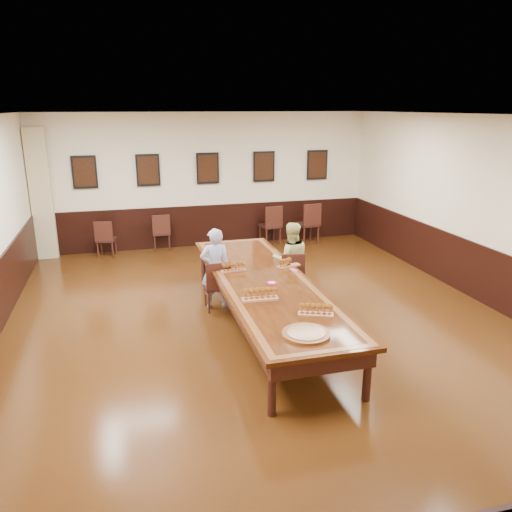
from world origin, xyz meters
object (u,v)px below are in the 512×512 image
object	(u,v)px
spare_chair_d	(308,223)
conference_table	(264,289)
spare_chair_c	(270,224)
spare_chair_b	(161,232)
person_man	(215,268)
chair_man	(217,285)
spare_chair_a	(106,238)
person_woman	(291,260)
carved_platter	(306,334)
chair_woman	(291,275)

from	to	relation	value
spare_chair_d	conference_table	xyz separation A→B (m)	(-2.43, -4.52, 0.10)
spare_chair_c	conference_table	xyz separation A→B (m)	(-1.49, -4.67, 0.12)
spare_chair_b	spare_chair_c	world-z (taller)	spare_chair_c
spare_chair_d	person_man	bearing A→B (deg)	42.24
chair_man	spare_chair_d	distance (m)	4.75
chair_man	spare_chair_a	distance (m)	4.16
spare_chair_b	conference_table	distance (m)	4.98
spare_chair_d	person_woman	xyz separation A→B (m)	(-1.63, -3.42, 0.17)
spare_chair_c	person_woman	size ratio (longest dim) A/B	0.72
spare_chair_d	carved_platter	world-z (taller)	spare_chair_d
spare_chair_c	chair_man	bearing A→B (deg)	52.48
chair_woman	person_woman	size ratio (longest dim) A/B	0.64
spare_chair_d	carved_platter	distance (m)	6.95
spare_chair_c	carved_platter	xyz separation A→B (m)	(-1.55, -6.64, 0.28)
chair_man	carved_platter	world-z (taller)	chair_man
spare_chair_a	person_man	bearing A→B (deg)	129.36
spare_chair_c	spare_chair_d	distance (m)	0.95
spare_chair_a	person_man	size ratio (longest dim) A/B	0.62
spare_chair_a	person_woman	bearing A→B (deg)	145.34
person_woman	spare_chair_c	bearing A→B (deg)	-91.29
spare_chair_c	person_man	distance (m)	4.27
spare_chair_b	chair_man	bearing A→B (deg)	97.95
chair_woman	chair_man	bearing A→B (deg)	15.76
chair_woman	spare_chair_c	distance (m)	3.73
chair_woman	spare_chair_a	bearing A→B (deg)	-38.18
person_man	conference_table	bearing A→B (deg)	121.77
person_woman	conference_table	distance (m)	1.37
spare_chair_b	conference_table	xyz separation A→B (m)	(1.19, -4.83, 0.17)
carved_platter	chair_man	bearing A→B (deg)	100.69
chair_woman	carved_platter	bearing A→B (deg)	83.72
chair_woman	spare_chair_b	distance (m)	4.30
conference_table	carved_platter	size ratio (longest dim) A/B	7.92
spare_chair_c	conference_table	world-z (taller)	spare_chair_c
chair_woman	spare_chair_a	xyz separation A→B (m)	(-3.24, 3.57, -0.01)
chair_woman	conference_table	bearing A→B (deg)	61.61
person_man	person_woman	size ratio (longest dim) A/B	1.01
chair_woman	spare_chair_a	size ratio (longest dim) A/B	1.02
spare_chair_a	carved_platter	xyz separation A→B (m)	(2.39, -6.55, 0.34)
spare_chair_c	spare_chair_d	size ratio (longest dim) A/B	0.96
spare_chair_b	carved_platter	world-z (taller)	spare_chair_b
carved_platter	spare_chair_d	bearing A→B (deg)	68.99
spare_chair_d	person_man	xyz separation A→B (m)	(-3.03, -3.56, 0.18)
spare_chair_c	person_woman	distance (m)	3.64
chair_man	chair_woman	world-z (taller)	chair_woman
carved_platter	spare_chair_c	bearing A→B (deg)	76.86
spare_chair_b	spare_chair_c	distance (m)	2.69
person_woman	carved_platter	xyz separation A→B (m)	(-0.86, -3.07, 0.08)
spare_chair_c	conference_table	bearing A→B (deg)	63.45
spare_chair_c	spare_chair_a	bearing A→B (deg)	-7.54
person_man	spare_chair_c	bearing A→B (deg)	-119.41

